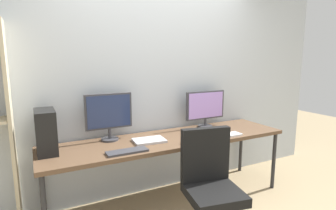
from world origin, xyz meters
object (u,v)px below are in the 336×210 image
at_px(monitor_left, 109,114).
at_px(keyboard_left, 127,151).
at_px(desk, 170,142).
at_px(monitor_right, 205,107).
at_px(laptop_closed, 149,140).
at_px(computer_mouse, 197,138).
at_px(coffee_mug, 191,139).
at_px(keyboard_right, 225,135).
at_px(office_chair, 211,198).
at_px(pc_tower, 46,132).

xyz_separation_m(monitor_left, keyboard_left, (0.04, -0.44, -0.27)).
distance_m(desk, monitor_right, 0.70).
relative_size(keyboard_left, laptop_closed, 1.18).
bearing_deg(computer_mouse, keyboard_left, -176.54).
relative_size(computer_mouse, coffee_mug, 0.91).
height_order(keyboard_right, coffee_mug, coffee_mug).
bearing_deg(office_chair, desk, 90.36).
bearing_deg(keyboard_left, monitor_left, 95.17).
height_order(monitor_left, monitor_right, monitor_left).
relative_size(pc_tower, computer_mouse, 4.11).
xyz_separation_m(keyboard_right, coffee_mug, (-0.46, -0.02, 0.04)).
distance_m(monitor_left, keyboard_right, 1.27).
xyz_separation_m(monitor_right, pc_tower, (-1.81, -0.11, -0.05)).
relative_size(desk, laptop_closed, 8.29).
bearing_deg(monitor_left, monitor_right, 0.00).
xyz_separation_m(monitor_right, keyboard_left, (-1.16, -0.44, -0.24)).
height_order(desk, keyboard_left, keyboard_left).
xyz_separation_m(keyboard_left, computer_mouse, (0.79, 0.05, 0.01)).
relative_size(desk, coffee_mug, 25.02).
distance_m(keyboard_left, laptop_closed, 0.37).
relative_size(monitor_left, monitor_right, 0.92).
bearing_deg(monitor_left, computer_mouse, -25.54).
relative_size(monitor_left, laptop_closed, 1.53).
bearing_deg(office_chair, laptop_closed, 109.78).
bearing_deg(keyboard_left, pc_tower, 152.95).
relative_size(desk, computer_mouse, 27.63).
relative_size(monitor_left, keyboard_left, 1.30).
xyz_separation_m(pc_tower, computer_mouse, (1.43, -0.28, -0.18)).
bearing_deg(keyboard_left, computer_mouse, 3.46).
xyz_separation_m(desk, office_chair, (0.00, -0.74, -0.29)).
xyz_separation_m(office_chair, monitor_left, (-0.60, 0.96, 0.61)).
distance_m(monitor_right, coffee_mug, 0.71).
xyz_separation_m(keyboard_left, coffee_mug, (0.66, -0.02, 0.04)).
relative_size(monitor_right, keyboard_left, 1.42).
distance_m(office_chair, computer_mouse, 0.70).
xyz_separation_m(monitor_right, laptop_closed, (-0.85, -0.23, -0.24)).
relative_size(desk, keyboard_right, 6.88).
bearing_deg(pc_tower, monitor_left, 10.49).
xyz_separation_m(monitor_left, pc_tower, (-0.61, -0.11, -0.08)).
height_order(keyboard_right, computer_mouse, computer_mouse).
bearing_deg(computer_mouse, pc_tower, 168.84).
relative_size(keyboard_right, laptop_closed, 1.21).
height_order(desk, office_chair, office_chair).
bearing_deg(office_chair, monitor_left, 122.31).
relative_size(keyboard_left, coffee_mug, 3.57).
bearing_deg(monitor_left, keyboard_right, -20.87).
bearing_deg(monitor_left, pc_tower, -169.51).
height_order(monitor_left, keyboard_left, monitor_left).
bearing_deg(monitor_left, laptop_closed, -34.21).
relative_size(monitor_right, keyboard_right, 1.39).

